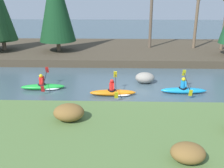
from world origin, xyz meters
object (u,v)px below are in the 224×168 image
(kayaker_middle, at_px, (115,92))
(kayaker_trailing, at_px, (45,86))
(boulder_midstream, at_px, (145,78))
(kayaker_lead, at_px, (184,90))

(kayaker_middle, height_order, kayaker_trailing, same)
(kayaker_middle, bearing_deg, kayaker_trailing, 165.82)
(kayaker_middle, xyz_separation_m, boulder_midstream, (1.98, 2.31, 0.17))
(kayaker_lead, xyz_separation_m, kayaker_trailing, (-8.60, 0.41, -0.02))
(boulder_midstream, bearing_deg, kayaker_middle, -130.69)
(kayaker_trailing, bearing_deg, boulder_midstream, 6.70)
(kayaker_middle, relative_size, boulder_midstream, 2.17)
(kayaker_lead, distance_m, kayaker_trailing, 8.61)
(kayaker_lead, xyz_separation_m, kayaker_middle, (-4.17, -0.47, -0.02))
(kayaker_lead, relative_size, boulder_midstream, 2.15)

